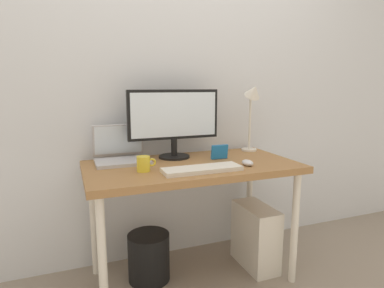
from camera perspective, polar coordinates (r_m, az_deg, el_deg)
name	(u,v)px	position (r m, az deg, el deg)	size (l,w,h in m)	color
ground_plane	(192,277)	(2.26, 0.00, -22.17)	(6.00, 6.00, 0.00)	gray
back_wall	(172,72)	(2.28, -3.58, 12.47)	(4.40, 0.04, 2.60)	silver
desk	(192,175)	(1.98, 0.00, -5.51)	(1.26, 0.65, 0.75)	olive
monitor	(174,119)	(2.09, -3.18, 4.41)	(0.59, 0.20, 0.44)	black
laptop	(121,152)	(2.06, -12.33, -1.43)	(0.32, 0.28, 0.22)	#B2B2B7
desk_lamp	(253,102)	(2.32, 10.58, 7.23)	(0.11, 0.16, 0.49)	silver
keyboard	(202,169)	(1.79, 1.78, -4.42)	(0.44, 0.14, 0.02)	silver
mouse	(248,163)	(1.94, 9.68, -3.24)	(0.06, 0.09, 0.03)	silver
coffee_mug	(144,164)	(1.80, -8.43, -3.43)	(0.11, 0.07, 0.08)	yellow
photo_frame	(220,152)	(2.08, 4.84, -1.38)	(0.11, 0.02, 0.09)	#1E72BF
computer_tower	(255,236)	(2.32, 11.02, -15.54)	(0.18, 0.36, 0.42)	silver
wastebasket	(149,257)	(2.18, -7.54, -18.97)	(0.26, 0.26, 0.30)	black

